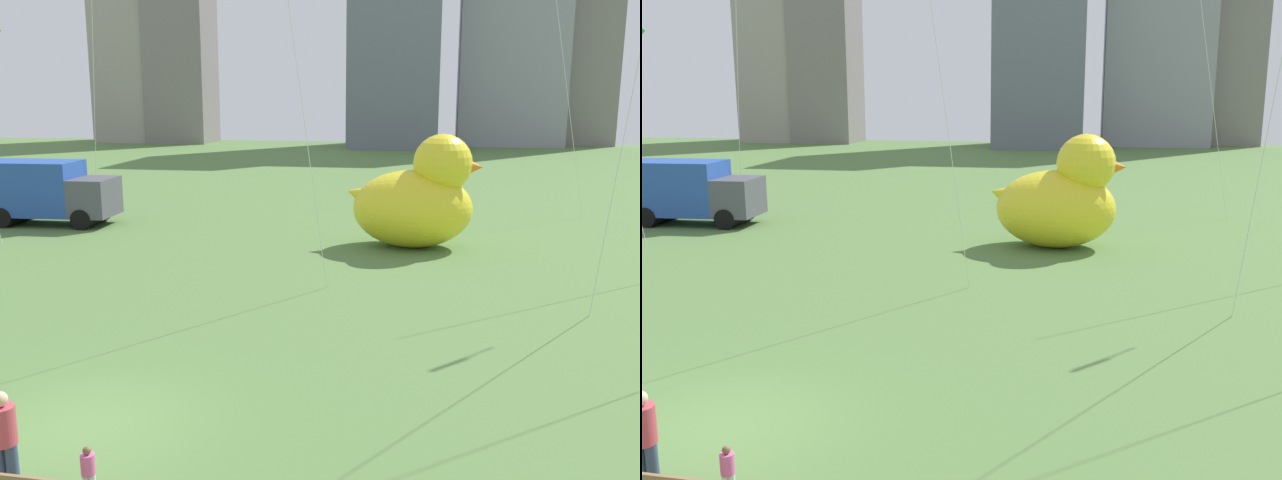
# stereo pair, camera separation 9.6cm
# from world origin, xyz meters

# --- Properties ---
(ground_plane) EXTENTS (140.00, 140.00, 0.00)m
(ground_plane) POSITION_xyz_m (0.00, 0.00, 0.00)
(ground_plane) COLOR #53773D
(person_adult) EXTENTS (0.40, 0.40, 1.64)m
(person_adult) POSITION_xyz_m (-0.05, -2.12, 0.90)
(person_adult) COLOR #38476B
(person_adult) RESTS_ON ground
(person_child) EXTENTS (0.21, 0.21, 0.87)m
(person_child) POSITION_xyz_m (1.28, -2.12, 0.48)
(person_child) COLOR silver
(person_child) RESTS_ON ground
(giant_inflatable_duck) EXTENTS (5.26, 3.38, 4.36)m
(giant_inflatable_duck) POSITION_xyz_m (5.62, 16.00, 1.86)
(giant_inflatable_duck) COLOR yellow
(giant_inflatable_duck) RESTS_ON ground
(box_truck) EXTENTS (5.96, 2.55, 2.85)m
(box_truck) POSITION_xyz_m (-10.94, 18.03, 1.44)
(box_truck) COLOR #264CA5
(box_truck) RESTS_ON ground
(city_skyline) EXTENTS (56.57, 16.13, 36.88)m
(city_skyline) POSITION_xyz_m (1.07, 67.67, 14.64)
(city_skyline) COLOR #9E938C
(city_skyline) RESTS_ON ground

